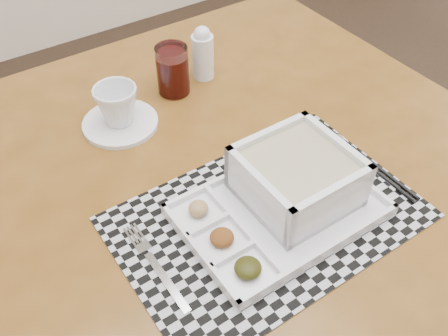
{
  "coord_description": "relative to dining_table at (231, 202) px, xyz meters",
  "views": [
    {
      "loc": [
        -0.48,
        -0.02,
        1.43
      ],
      "look_at": [
        -0.15,
        0.47,
        0.85
      ],
      "focal_mm": 40.0,
      "sensor_mm": 36.0,
      "label": 1
    }
  ],
  "objects": [
    {
      "name": "serving_tray",
      "position": [
        0.04,
        -0.12,
        0.12
      ],
      "size": [
        0.32,
        0.22,
        0.1
      ],
      "color": "white",
      "rests_on": "placemat"
    },
    {
      "name": "dining_table",
      "position": [
        0.0,
        0.0,
        0.0
      ],
      "size": [
        1.07,
        1.07,
        0.8
      ],
      "color": "#57350F",
      "rests_on": "ground"
    },
    {
      "name": "cup",
      "position": [
        -0.11,
        0.23,
        0.13
      ],
      "size": [
        0.11,
        0.11,
        0.08
      ],
      "primitive_type": "imported",
      "rotation": [
        0.0,
        0.0,
        0.36
      ],
      "color": "white",
      "rests_on": "saucer"
    },
    {
      "name": "placemat",
      "position": [
        -0.01,
        -0.12,
        0.08
      ],
      "size": [
        0.49,
        0.33,
        0.0
      ],
      "primitive_type": "cube",
      "rotation": [
        0.0,
        0.0,
        0.01
      ],
      "color": "#AAAAB2",
      "rests_on": "dining_table"
    },
    {
      "name": "creamer_bottle",
      "position": [
        0.12,
        0.29,
        0.14
      ],
      "size": [
        0.05,
        0.05,
        0.12
      ],
      "color": "white",
      "rests_on": "dining_table"
    },
    {
      "name": "juice_glass",
      "position": [
        0.04,
        0.27,
        0.13
      ],
      "size": [
        0.07,
        0.07,
        0.11
      ],
      "color": "white",
      "rests_on": "dining_table"
    },
    {
      "name": "saucer",
      "position": [
        -0.11,
        0.23,
        0.09
      ],
      "size": [
        0.15,
        0.15,
        0.01
      ],
      "primitive_type": "cylinder",
      "color": "white",
      "rests_on": "dining_table"
    },
    {
      "name": "spoon",
      "position": [
        0.21,
        -0.06,
        0.09
      ],
      "size": [
        0.04,
        0.18,
        0.01
      ],
      "color": "silver",
      "rests_on": "placemat"
    },
    {
      "name": "fork",
      "position": [
        -0.21,
        -0.1,
        0.09
      ],
      "size": [
        0.02,
        0.19,
        0.0
      ],
      "color": "silver",
      "rests_on": "placemat"
    },
    {
      "name": "chopsticks",
      "position": [
        0.22,
        -0.12,
        0.09
      ],
      "size": [
        0.02,
        0.24,
        0.01
      ],
      "color": "black",
      "rests_on": "placemat"
    }
  ]
}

